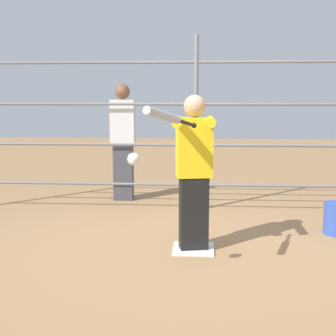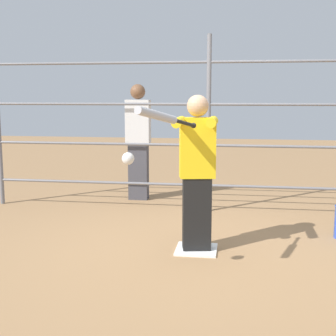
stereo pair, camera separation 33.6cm
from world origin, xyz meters
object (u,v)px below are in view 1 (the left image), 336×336
at_px(softball_in_flight, 134,159).
at_px(bystander_behind_fence, 123,140).
at_px(baseball_bat_swinging, 167,117).
at_px(batter, 194,168).

distance_m(softball_in_flight, bystander_behind_fence, 3.17).
height_order(baseball_bat_swinging, softball_in_flight, baseball_bat_swinging).
relative_size(batter, softball_in_flight, 15.79).
relative_size(baseball_bat_swinging, softball_in_flight, 8.20).
bearing_deg(bystander_behind_fence, batter, 115.51).
bearing_deg(bystander_behind_fence, baseball_bat_swinging, 105.57).
xyz_separation_m(softball_in_flight, bystander_behind_fence, (0.59, -3.11, -0.16)).
bearing_deg(batter, bystander_behind_fence, -64.49).
xyz_separation_m(baseball_bat_swinging, bystander_behind_fence, (0.85, -3.04, -0.48)).
height_order(baseball_bat_swinging, bystander_behind_fence, bystander_behind_fence).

